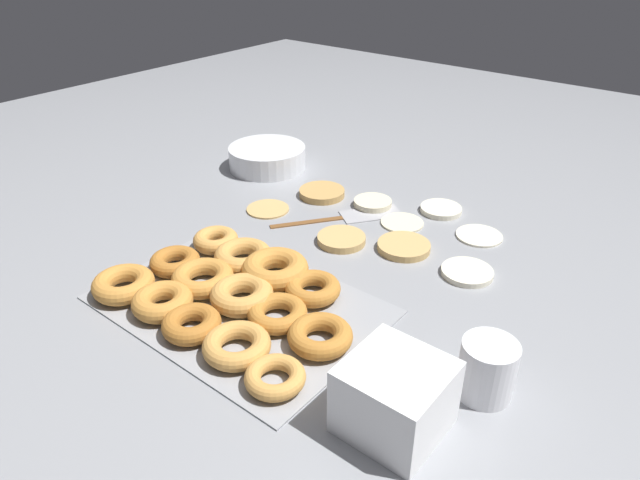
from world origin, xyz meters
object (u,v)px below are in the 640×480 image
at_px(container_stack, 395,397).
at_px(pancake_1, 402,222).
at_px(pancake_4, 341,239).
at_px(pancake_0, 322,193).
at_px(pancake_6, 373,203).
at_px(spatula, 357,215).
at_px(pancake_7, 441,209).
at_px(pancake_8, 467,272).
at_px(pancake_5, 268,208).
at_px(donut_tray, 232,293).
at_px(pancake_3, 404,247).
at_px(pancake_2, 479,235).
at_px(paper_cup, 487,369).
at_px(batter_bowl, 267,157).

bearing_deg(container_stack, pancake_1, 120.32).
bearing_deg(pancake_4, pancake_0, 138.76).
distance_m(pancake_6, spatula, 0.06).
distance_m(pancake_0, pancake_7, 0.27).
relative_size(pancake_4, pancake_6, 1.14).
xyz_separation_m(pancake_0, pancake_8, (0.41, -0.09, -0.00)).
relative_size(pancake_1, pancake_6, 1.07).
distance_m(pancake_5, pancake_6, 0.23).
height_order(pancake_5, pancake_8, pancake_8).
bearing_deg(donut_tray, pancake_3, 67.92).
xyz_separation_m(pancake_2, donut_tray, (-0.22, -0.46, 0.01)).
relative_size(pancake_6, donut_tray, 0.18).
bearing_deg(pancake_2, pancake_1, -161.75).
relative_size(pancake_3, container_stack, 0.85).
relative_size(pancake_4, paper_cup, 1.16).
xyz_separation_m(pancake_1, donut_tray, (-0.07, -0.41, 0.01)).
distance_m(pancake_6, paper_cup, 0.58).
bearing_deg(spatula, pancake_0, 110.81).
relative_size(pancake_2, pancake_3, 0.90).
bearing_deg(pancake_6, pancake_1, -17.41).
relative_size(pancake_3, pancake_6, 1.22).
bearing_deg(pancake_6, container_stack, -53.56).
height_order(pancake_7, donut_tray, donut_tray).
distance_m(donut_tray, spatula, 0.38).
bearing_deg(pancake_2, pancake_8, -73.16).
relative_size(pancake_5, paper_cup, 1.13).
bearing_deg(pancake_5, container_stack, -32.47).
bearing_deg(batter_bowl, pancake_6, -2.92).
distance_m(pancake_0, pancake_5, 0.14).
distance_m(pancake_8, donut_tray, 0.42).
relative_size(pancake_4, pancake_5, 1.03).
bearing_deg(paper_cup, pancake_5, 160.16).
relative_size(pancake_1, batter_bowl, 0.46).
xyz_separation_m(batter_bowl, paper_cup, (0.77, -0.39, 0.01)).
height_order(pancake_8, container_stack, container_stack).
height_order(pancake_0, donut_tray, donut_tray).
height_order(pancake_8, spatula, pancake_8).
relative_size(pancake_2, spatula, 0.36).
relative_size(pancake_2, pancake_5, 0.99).
relative_size(pancake_0, pancake_2, 1.13).
xyz_separation_m(pancake_6, paper_cup, (0.43, -0.38, 0.03)).
relative_size(pancake_2, container_stack, 0.77).
relative_size(pancake_6, container_stack, 0.70).
distance_m(pancake_6, pancake_7, 0.15).
distance_m(pancake_6, pancake_8, 0.31).
height_order(pancake_6, batter_bowl, batter_bowl).
distance_m(pancake_0, container_stack, 0.68).
relative_size(pancake_0, container_stack, 0.87).
bearing_deg(pancake_4, paper_cup, -27.56).
height_order(pancake_2, pancake_3, pancake_3).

